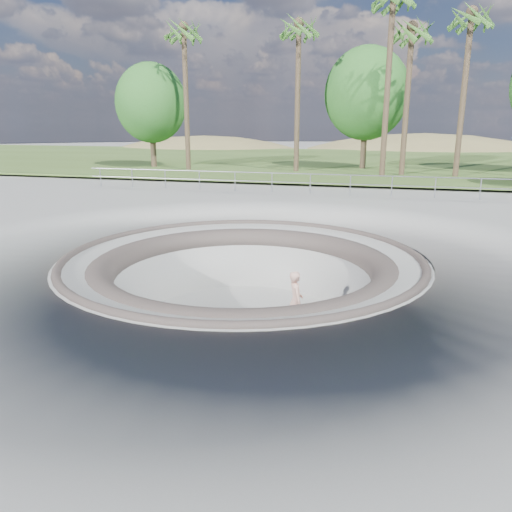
{
  "coord_description": "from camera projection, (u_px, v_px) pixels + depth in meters",
  "views": [
    {
      "loc": [
        3.94,
        -13.17,
        3.74
      ],
      "look_at": [
        0.25,
        0.51,
        -0.1
      ],
      "focal_mm": 35.0,
      "sensor_mm": 36.0,
      "label": 1
    }
  ],
  "objects": [
    {
      "name": "ground",
      "position": [
        243.0,
        257.0,
        14.24
      ],
      "size": [
        180.0,
        180.0,
        0.0
      ],
      "primitive_type": "plane",
      "color": "gray",
      "rests_on": "ground"
    },
    {
      "name": "palm_c",
      "position": [
        393.0,
        5.0,
        29.77
      ],
      "size": [
        2.6,
        2.6,
        11.81
      ],
      "color": "brown",
      "rests_on": "ground"
    },
    {
      "name": "skate_bowl",
      "position": [
        243.0,
        316.0,
        14.72
      ],
      "size": [
        14.0,
        14.0,
        4.1
      ],
      "color": "gray",
      "rests_on": "ground"
    },
    {
      "name": "grass_strip",
      "position": [
        348.0,
        161.0,
        45.87
      ],
      "size": [
        180.0,
        36.0,
        0.12
      ],
      "color": "#3D5421",
      "rests_on": "ground"
    },
    {
      "name": "palm_e",
      "position": [
        471.0,
        23.0,
        30.06
      ],
      "size": [
        2.6,
        2.6,
        10.73
      ],
      "color": "brown",
      "rests_on": "ground"
    },
    {
      "name": "distant_hills",
      "position": [
        388.0,
        202.0,
        68.41
      ],
      "size": [
        103.2,
        45.0,
        28.6
      ],
      "color": "olive",
      "rests_on": "ground"
    },
    {
      "name": "bushy_tree_left",
      "position": [
        151.0,
        103.0,
        38.09
      ],
      "size": [
        5.48,
        4.98,
        7.91
      ],
      "color": "brown",
      "rests_on": "ground"
    },
    {
      "name": "palm_b",
      "position": [
        299.0,
        33.0,
        33.39
      ],
      "size": [
        2.6,
        2.6,
        10.72
      ],
      "color": "brown",
      "rests_on": "ground"
    },
    {
      "name": "safety_railing",
      "position": [
        310.0,
        183.0,
        25.25
      ],
      "size": [
        25.0,
        0.06,
        1.03
      ],
      "color": "gray",
      "rests_on": "ground"
    },
    {
      "name": "skateboard",
      "position": [
        295.0,
        330.0,
        13.8
      ],
      "size": [
        0.81,
        0.43,
        0.08
      ],
      "color": "olive",
      "rests_on": "ground"
    },
    {
      "name": "skater",
      "position": [
        296.0,
        301.0,
        13.58
      ],
      "size": [
        0.6,
        0.71,
        1.66
      ],
      "primitive_type": "imported",
      "rotation": [
        0.0,
        0.0,
        1.97
      ],
      "color": "#D69F8A",
      "rests_on": "skateboard"
    },
    {
      "name": "palm_a",
      "position": [
        184.0,
        36.0,
        34.72
      ],
      "size": [
        2.6,
        2.6,
        10.73
      ],
      "color": "brown",
      "rests_on": "ground"
    },
    {
      "name": "bushy_tree_mid",
      "position": [
        366.0,
        94.0,
        36.54
      ],
      "size": [
        6.17,
        5.6,
        8.89
      ],
      "color": "brown",
      "rests_on": "ground"
    },
    {
      "name": "palm_d",
      "position": [
        412.0,
        36.0,
        31.15
      ],
      "size": [
        2.6,
        2.6,
        10.08
      ],
      "color": "brown",
      "rests_on": "ground"
    }
  ]
}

